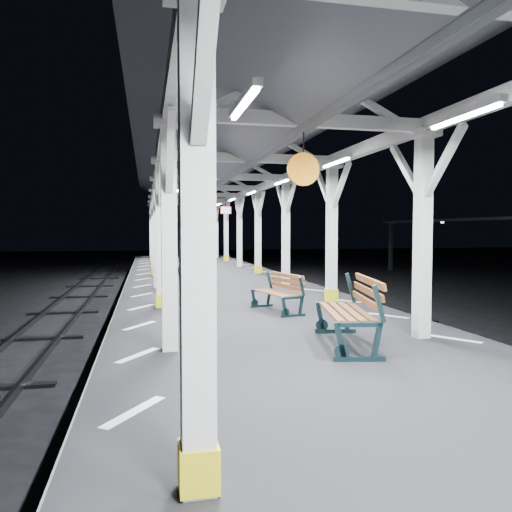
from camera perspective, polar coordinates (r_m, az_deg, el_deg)
name	(u,v)px	position (r m, az deg, el deg)	size (l,w,h in m)	color
ground	(271,372)	(9.88, 1.67, -13.10)	(120.00, 120.00, 0.00)	black
platform	(271,346)	(9.76, 1.68, -10.28)	(6.00, 50.00, 1.00)	black
hazard_stripes_left	(140,326)	(9.37, -13.14, -7.76)	(1.00, 48.00, 0.01)	silver
hazard_stripes_right	(388,316)	(10.51, 14.83, -6.61)	(1.00, 48.00, 0.01)	silver
track_right	(496,354)	(12.06, 25.78, -10.05)	(2.20, 60.00, 0.16)	#2D2D33
canopy	(271,133)	(9.66, 1.74, 13.84)	(5.40, 49.00, 4.65)	silver
bench_near	(353,309)	(7.65, 11.07, -6.00)	(1.07, 2.00, 1.03)	#12262B
bench_mid	(280,291)	(10.67, 2.76, -4.06)	(0.87, 1.57, 0.81)	#12262B
bench_far	(192,261)	(19.57, -7.37, -0.55)	(1.04, 1.98, 1.02)	#12262B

